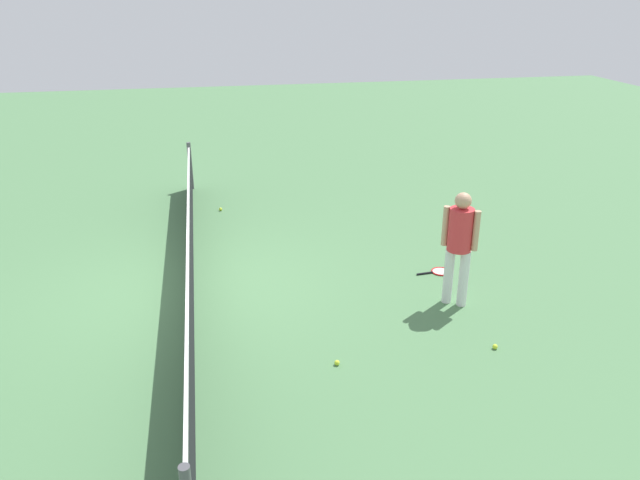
{
  "coord_description": "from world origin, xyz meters",
  "views": [
    {
      "loc": [
        -8.58,
        -0.31,
        4.32
      ],
      "look_at": [
        -0.62,
        -1.87,
        0.9
      ],
      "focal_mm": 34.25,
      "sensor_mm": 36.0,
      "label": 1
    }
  ],
  "objects": [
    {
      "name": "ground_plane",
      "position": [
        0.0,
        0.0,
        0.0
      ],
      "size": [
        40.0,
        40.0,
        0.0
      ],
      "primitive_type": "plane",
      "color": "#4C7A4C"
    },
    {
      "name": "court_net",
      "position": [
        0.0,
        0.0,
        0.5
      ],
      "size": [
        10.09,
        0.09,
        1.07
      ],
      "color": "#4C4C51",
      "rests_on": "ground_plane"
    },
    {
      "name": "player_near_side",
      "position": [
        -1.24,
        -3.74,
        1.01
      ],
      "size": [
        0.48,
        0.48,
        1.7
      ],
      "color": "white",
      "rests_on": "ground_plane"
    },
    {
      "name": "tennis_racket_near_player",
      "position": [
        -0.22,
        -3.92,
        0.01
      ],
      "size": [
        0.34,
        0.6,
        0.03
      ],
      "color": "red",
      "rests_on": "ground_plane"
    },
    {
      "name": "tennis_ball_near_player",
      "position": [
        3.4,
        -0.57,
        0.03
      ],
      "size": [
        0.07,
        0.07,
        0.07
      ],
      "primitive_type": "sphere",
      "color": "#C6E033",
      "rests_on": "ground_plane"
    },
    {
      "name": "tennis_ball_by_net",
      "position": [
        -2.44,
        -1.73,
        0.03
      ],
      "size": [
        0.07,
        0.07,
        0.07
      ],
      "primitive_type": "sphere",
      "color": "#C6E033",
      "rests_on": "ground_plane"
    },
    {
      "name": "tennis_ball_midcourt",
      "position": [
        -2.48,
        -3.79,
        0.03
      ],
      "size": [
        0.07,
        0.07,
        0.07
      ],
      "primitive_type": "sphere",
      "color": "#C6E033",
      "rests_on": "ground_plane"
    }
  ]
}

